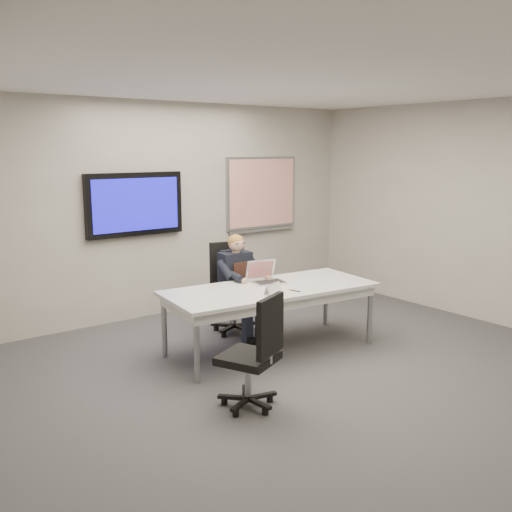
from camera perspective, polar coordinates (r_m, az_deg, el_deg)
floor at (r=5.65m, az=6.82°, el=-12.28°), size 6.00×6.00×0.02m
ceiling at (r=5.23m, az=7.53°, el=17.23°), size 6.00×6.00×0.02m
wall_back at (r=7.67m, az=-8.77°, el=4.64°), size 6.00×0.02×2.80m
wall_right at (r=7.65m, az=23.45°, el=3.86°), size 0.02×6.00×2.80m
conference_table at (r=6.22m, az=1.46°, el=-3.85°), size 2.41×1.22×0.71m
tv_display at (r=7.39m, az=-12.00°, el=5.07°), size 1.30×0.09×0.80m
whiteboard at (r=8.49m, az=0.57°, el=6.22°), size 1.25×0.08×1.10m
office_chair_far at (r=6.95m, az=-2.38°, el=-4.82°), size 0.62×0.62×1.08m
office_chair_near at (r=4.96m, az=-0.34°, el=-11.62°), size 0.64×0.64×1.01m
seated_person at (r=6.72m, az=-1.30°, el=-4.04°), size 0.39×0.66×1.20m
laptop at (r=6.41m, az=0.94°, el=-2.10°), size 0.39×0.39×0.25m
name_tent at (r=5.94m, az=1.70°, el=-3.25°), size 0.27×0.16×0.10m
pen at (r=6.04m, az=3.91°, el=-3.48°), size 0.04×0.14×0.01m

